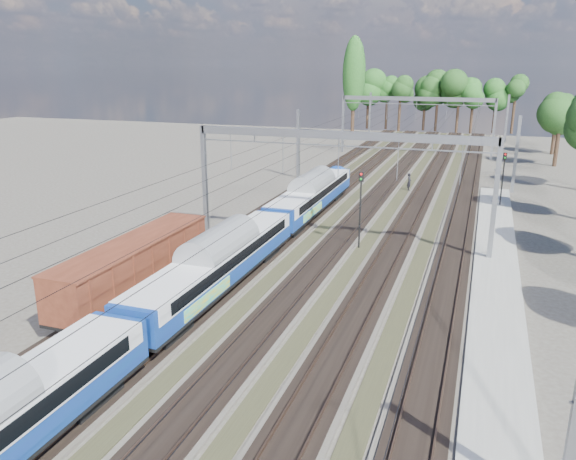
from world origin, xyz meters
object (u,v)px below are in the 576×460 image
(worker, at_px, (409,182))
(signal_far, at_px, (503,173))
(signal_near, at_px, (360,201))
(freight_boxcar, at_px, (135,265))
(emu_train, at_px, (216,258))

(worker, relative_size, signal_far, 0.36)
(signal_near, height_order, signal_far, signal_near)
(freight_boxcar, height_order, worker, freight_boxcar)
(emu_train, xyz_separation_m, signal_near, (6.38, 11.88, 1.42))
(worker, height_order, signal_far, signal_far)
(freight_boxcar, distance_m, signal_near, 17.76)
(emu_train, xyz_separation_m, freight_boxcar, (-4.50, -2.05, -0.29))
(emu_train, relative_size, worker, 29.55)
(emu_train, height_order, signal_near, signal_near)
(signal_near, bearing_deg, emu_train, -130.42)
(emu_train, bearing_deg, worker, 78.01)
(emu_train, height_order, worker, emu_train)
(freight_boxcar, bearing_deg, signal_near, 52.02)
(worker, bearing_deg, signal_far, -115.20)
(freight_boxcar, xyz_separation_m, signal_near, (10.88, 13.93, 1.71))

